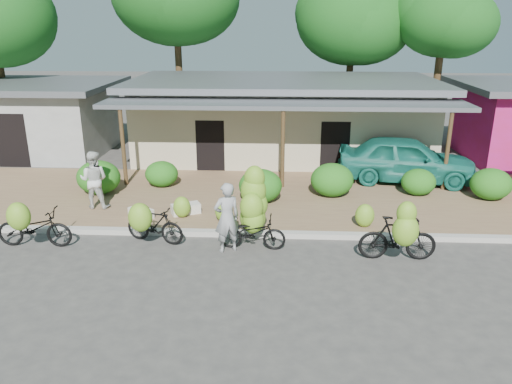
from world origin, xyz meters
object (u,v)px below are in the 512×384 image
Objects in this scene: vendor at (227,218)px; sack_near at (186,209)px; tree_near_right at (439,17)px; bike_right at (399,235)px; teal_van at (406,159)px; bike_center at (253,215)px; bystander at (94,180)px; bike_far_left at (32,226)px; sack_far at (141,213)px; bike_left at (151,223)px; tree_center_right at (349,17)px.

sack_near is at bearing -81.81° from vendor.
tree_near_right is at bearing -147.83° from vendor.
bike_right is 6.41m from sack_near.
bike_center is at bearing 144.02° from teal_van.
tree_near_right is 4.18× the size of bystander.
tree_near_right reaches higher than bystander.
bike_center reaches higher than bike_far_left.
bike_right is 7.45m from sack_far.
bike_left is at bearing 133.10° from teal_van.
bike_center is at bearing -169.97° from vendor.
bike_left is 0.36× the size of teal_van.
tree_near_right is 16.20m from bike_center.
sack_far is 1.97m from bystander.
bystander is at bearing 172.29° from sack_near.
bike_center is 3.78m from sack_far.
bike_left is 0.97× the size of bystander.
sack_far is at bearing -163.07° from sack_near.
bike_center is at bearing -85.28° from bike_far_left.
bike_center is at bearing -105.09° from tree_center_right.
bystander reaches higher than sack_far.
sack_far is (-3.43, 1.46, -0.58)m from bike_center.
bike_far_left is (-13.83, -13.61, -5.27)m from tree_near_right.
tree_near_right is 9.50m from teal_van.
tree_near_right is 3.80× the size of bike_far_left.
bystander is at bearing 70.36° from bike_right.
vendor is (2.79, -1.92, 0.67)m from sack_far.
bike_right is (-4.45, -13.98, -5.15)m from tree_near_right.
sack_near reaches higher than sack_far.
bike_right is at bearing 173.43° from teal_van.
bike_far_left is at bearing -24.64° from vendor.
bike_center reaches higher than bike_left.
tree_center_right is 15.70m from sack_near.
bystander is 10.81m from teal_van.
bystander is (-2.91, 0.39, 0.76)m from sack_near.
tree_center_right reaches higher than bike_far_left.
bike_center is (2.69, 0.15, 0.23)m from bike_left.
teal_van is at bearing -61.57° from bike_far_left.
vendor is (-0.65, -0.45, 0.09)m from bike_center.
bike_far_left is at bearing 87.78° from bike_right.
bike_center is at bearing -70.23° from bike_left.
bystander is (0.68, 2.74, 0.43)m from bike_far_left.
tree_near_right reaches higher than vendor.
tree_near_right is at bearing -28.91° from bike_center.
vendor is 5.18m from bystander.
bike_right is (6.31, -0.72, 0.10)m from bike_left.
bystander is at bearing -125.40° from tree_center_right.
sack_far is at bearing -50.00° from bike_far_left.
sack_near is at bearing -115.18° from tree_center_right.
tree_near_right reaches higher than sack_near.
bike_right reaches higher than bike_far_left.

